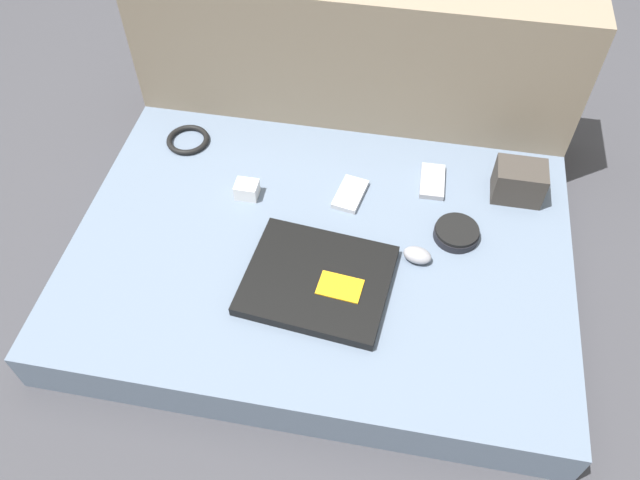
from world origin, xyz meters
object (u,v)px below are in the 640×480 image
object	(u,v)px
phone_silver	(350,194)
camera_pouch	(519,182)
phone_black	(432,181)
speaker_puck	(456,233)
charger_brick	(247,190)
laptop	(318,280)
computer_mouse	(417,257)

from	to	relation	value
phone_silver	camera_pouch	bearing A→B (deg)	21.88
camera_pouch	phone_black	bearing A→B (deg)	179.34
speaker_puck	charger_brick	world-z (taller)	charger_brick
camera_pouch	charger_brick	size ratio (longest dim) A/B	2.15
laptop	computer_mouse	size ratio (longest dim) A/B	4.69
laptop	phone_silver	xyz separation A→B (m)	(0.03, 0.26, -0.01)
laptop	speaker_puck	world-z (taller)	same
speaker_puck	phone_silver	xyz separation A→B (m)	(-0.25, 0.08, -0.01)
speaker_puck	phone_silver	size ratio (longest dim) A/B	0.88
phone_silver	phone_black	world-z (taller)	phone_black
laptop	phone_silver	distance (m)	0.26
phone_black	speaker_puck	bearing A→B (deg)	-69.41
phone_silver	phone_black	xyz separation A→B (m)	(0.19, 0.08, 0.00)
computer_mouse	phone_black	distance (m)	0.24
laptop	computer_mouse	bearing A→B (deg)	31.67
laptop	computer_mouse	xyz separation A→B (m)	(0.20, 0.10, 0.00)
computer_mouse	phone_black	xyz separation A→B (m)	(0.02, 0.24, -0.01)
laptop	charger_brick	bearing A→B (deg)	139.56
speaker_puck	camera_pouch	bearing A→B (deg)	49.63
laptop	speaker_puck	distance (m)	0.33
computer_mouse	phone_silver	size ratio (longest dim) A/B	0.60
laptop	speaker_puck	bearing A→B (deg)	38.67
phone_black	laptop	bearing A→B (deg)	-124.16
camera_pouch	computer_mouse	bearing A→B (deg)	-131.63
laptop	phone_silver	size ratio (longest dim) A/B	2.82
speaker_puck	phone_black	bearing A→B (deg)	111.90
computer_mouse	speaker_puck	distance (m)	0.12
laptop	computer_mouse	distance (m)	0.22
speaker_puck	charger_brick	size ratio (longest dim) A/B	1.90
phone_silver	camera_pouch	xyz separation A→B (m)	(0.38, 0.07, 0.04)
computer_mouse	camera_pouch	world-z (taller)	camera_pouch
computer_mouse	charger_brick	distance (m)	0.43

